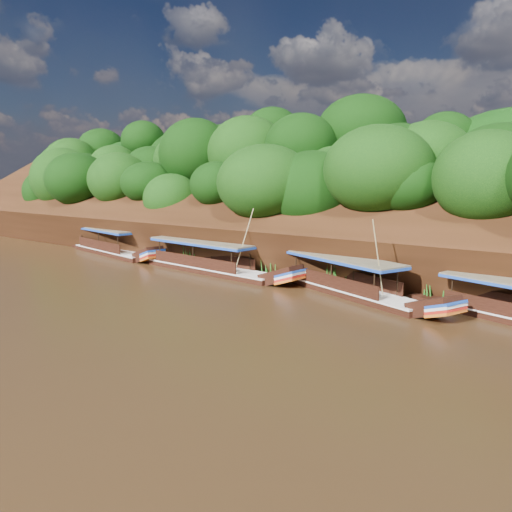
{
  "coord_description": "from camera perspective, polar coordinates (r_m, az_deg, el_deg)",
  "views": [
    {
      "loc": [
        17.69,
        -21.93,
        7.86
      ],
      "look_at": [
        -4.66,
        7.0,
        2.09
      ],
      "focal_mm": 35.0,
      "sensor_mm": 36.0,
      "label": 1
    }
  ],
  "objects": [
    {
      "name": "boat_2",
      "position": [
        41.33,
        -4.54,
        -1.21
      ],
      "size": [
        16.55,
        3.57,
        6.02
      ],
      "rotation": [
        0.0,
        0.0,
        -0.08
      ],
      "color": "black",
      "rests_on": "ground"
    },
    {
      "name": "boat_1",
      "position": [
        33.76,
        11.53,
        -3.7
      ],
      "size": [
        14.25,
        6.9,
        5.89
      ],
      "rotation": [
        0.0,
        0.0,
        -0.35
      ],
      "color": "black",
      "rests_on": "ground"
    },
    {
      "name": "riverbank",
      "position": [
        48.4,
        15.95,
        1.53
      ],
      "size": [
        120.0,
        30.06,
        19.4
      ],
      "color": "black",
      "rests_on": "ground"
    },
    {
      "name": "reeds",
      "position": [
        38.63,
        3.33,
        -1.44
      ],
      "size": [
        49.37,
        2.43,
        2.1
      ],
      "color": "#256E1B",
      "rests_on": "ground"
    },
    {
      "name": "boat_3",
      "position": [
        52.84,
        -15.7,
        0.73
      ],
      "size": [
        15.07,
        4.66,
        3.16
      ],
      "rotation": [
        0.0,
        0.0,
        -0.17
      ],
      "color": "black",
      "rests_on": "ground"
    },
    {
      "name": "ground",
      "position": [
        29.25,
        -1.16,
        -6.63
      ],
      "size": [
        160.0,
        160.0,
        0.0
      ],
      "primitive_type": "plane",
      "color": "black",
      "rests_on": "ground"
    }
  ]
}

